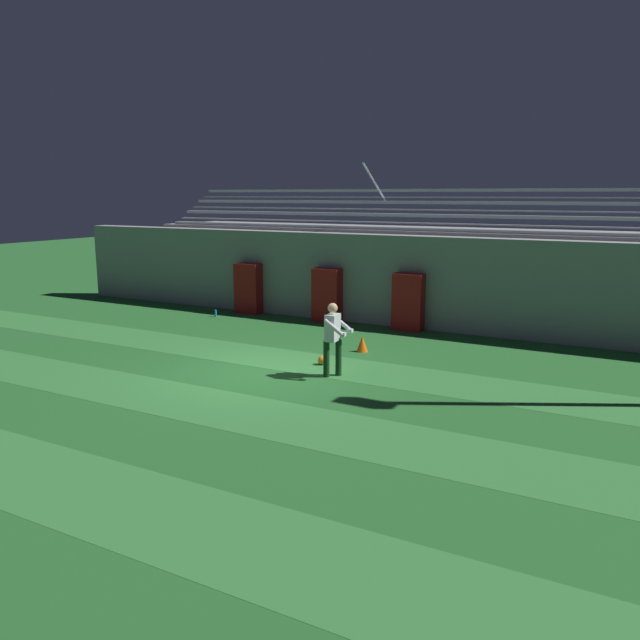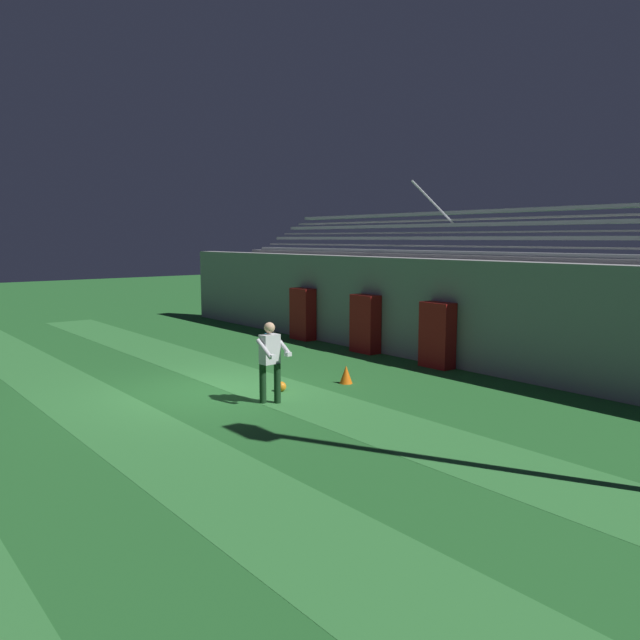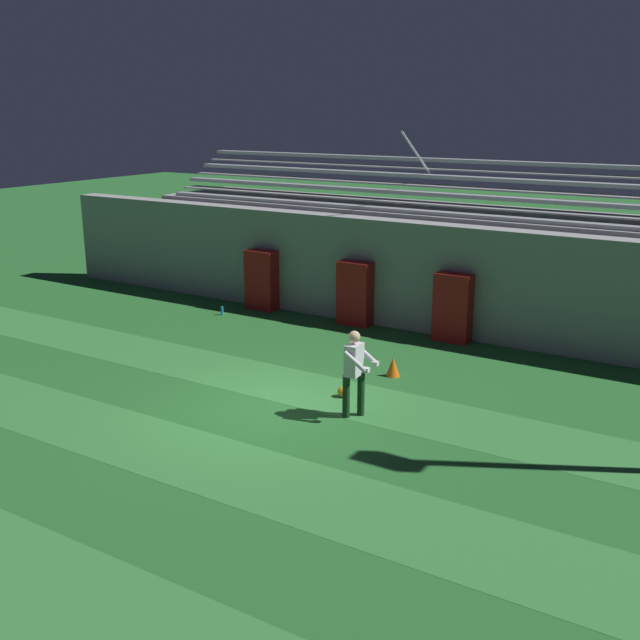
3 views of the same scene
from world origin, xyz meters
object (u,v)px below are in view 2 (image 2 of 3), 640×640
Objects in this scene: padding_pillar_gate_left at (365,324)px; soccer_ball at (281,387)px; padding_pillar_far_left at (303,314)px; water_bottle at (266,337)px; goalkeeper at (270,357)px; padding_pillar_gate_right at (437,335)px; traffic_cone at (346,374)px.

padding_pillar_gate_left reaches higher than soccer_ball.
water_bottle is at bearing -117.14° from padding_pillar_far_left.
padding_pillar_gate_left is 6.18m from goalkeeper.
padding_pillar_gate_right is 4.74m from soccer_ball.
traffic_cone reaches higher than soccer_ball.
goalkeeper is (0.26, -5.40, 0.10)m from padding_pillar_gate_right.
padding_pillar_far_left reaches higher than water_bottle.
goalkeeper is (6.06, -5.40, 0.10)m from padding_pillar_far_left.
padding_pillar_gate_right is 7.76× the size of soccer_ball.
soccer_ball is (2.34, -4.66, -0.74)m from padding_pillar_gate_left.
water_bottle is at bearing 147.11° from goalkeeper.
padding_pillar_far_left is at bearing 180.00° from padding_pillar_gate_left.
padding_pillar_gate_right is 3.12m from traffic_cone.
padding_pillar_far_left is 7.17m from soccer_ball.
padding_pillar_gate_left is 7.12× the size of water_bottle.
padding_pillar_gate_left reaches higher than goalkeeper.
padding_pillar_gate_left is 4.07× the size of traffic_cone.
padding_pillar_gate_right is at bearing 0.00° from padding_pillar_far_left.
padding_pillar_gate_left is at bearing 119.15° from goalkeeper.
goalkeeper reaches higher than soccer_ball.
padding_pillar_far_left is 7.76× the size of soccer_ball.
goalkeeper is at bearing -87.26° from padding_pillar_gate_right.
traffic_cone is at bearing 98.74° from goalkeeper.
padding_pillar_far_left reaches higher than goalkeeper.
padding_pillar_far_left is at bearing 139.13° from soccer_ball.
padding_pillar_gate_left is 1.00× the size of padding_pillar_far_left.
padding_pillar_gate_left is 1.02× the size of goalkeeper.
padding_pillar_gate_left is at bearing 180.00° from padding_pillar_gate_right.
padding_pillar_gate_right is 6.51m from water_bottle.
water_bottle is (-6.63, 4.29, -0.83)m from goalkeeper.
water_bottle reaches higher than soccer_ball.
goalkeeper is at bearing -41.70° from padding_pillar_far_left.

